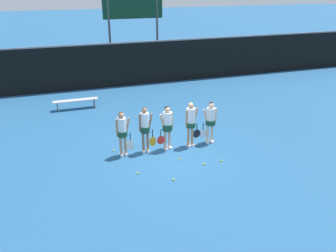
{
  "coord_description": "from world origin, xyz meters",
  "views": [
    {
      "loc": [
        -3.44,
        -10.61,
        5.88
      ],
      "look_at": [
        -0.0,
        -0.03,
        0.95
      ],
      "focal_mm": 35.0,
      "sensor_mm": 36.0,
      "label": 1
    }
  ],
  "objects_px": {
    "tennis_ball_3": "(179,159)",
    "player_1": "(145,126)",
    "tennis_ball_4": "(221,161)",
    "tennis_ball_5": "(114,151)",
    "scoreboard": "(133,14)",
    "player_2": "(167,124)",
    "tennis_ball_1": "(138,173)",
    "player_4": "(210,119)",
    "player_0": "(122,130)",
    "player_3": "(191,121)",
    "tennis_ball_2": "(204,164)",
    "bench_courtside": "(76,101)",
    "tennis_ball_0": "(173,179)"
  },
  "relations": [
    {
      "from": "player_1",
      "to": "player_4",
      "type": "xyz_separation_m",
      "value": [
        2.59,
        -0.03,
        -0.03
      ]
    },
    {
      "from": "player_2",
      "to": "tennis_ball_0",
      "type": "height_order",
      "value": "player_2"
    },
    {
      "from": "tennis_ball_4",
      "to": "tennis_ball_2",
      "type": "bearing_deg",
      "value": -178.19
    },
    {
      "from": "player_4",
      "to": "tennis_ball_3",
      "type": "bearing_deg",
      "value": -138.66
    },
    {
      "from": "player_3",
      "to": "tennis_ball_1",
      "type": "xyz_separation_m",
      "value": [
        -2.41,
        -1.36,
        -1.02
      ]
    },
    {
      "from": "player_1",
      "to": "player_3",
      "type": "xyz_separation_m",
      "value": [
        1.76,
        -0.07,
        0.02
      ]
    },
    {
      "from": "scoreboard",
      "to": "tennis_ball_1",
      "type": "xyz_separation_m",
      "value": [
        -2.63,
        -11.84,
        -3.99
      ]
    },
    {
      "from": "player_1",
      "to": "player_2",
      "type": "height_order",
      "value": "player_1"
    },
    {
      "from": "scoreboard",
      "to": "bench_courtside",
      "type": "distance_m",
      "value": 7.41
    },
    {
      "from": "tennis_ball_4",
      "to": "tennis_ball_5",
      "type": "height_order",
      "value": "tennis_ball_4"
    },
    {
      "from": "bench_courtside",
      "to": "player_0",
      "type": "height_order",
      "value": "player_0"
    },
    {
      "from": "tennis_ball_3",
      "to": "player_1",
      "type": "bearing_deg",
      "value": 135.15
    },
    {
      "from": "tennis_ball_2",
      "to": "tennis_ball_3",
      "type": "relative_size",
      "value": 1.03
    },
    {
      "from": "player_1",
      "to": "tennis_ball_1",
      "type": "xyz_separation_m",
      "value": [
        -0.65,
        -1.43,
        -1.01
      ]
    },
    {
      "from": "player_1",
      "to": "tennis_ball_3",
      "type": "relative_size",
      "value": 25.97
    },
    {
      "from": "player_3",
      "to": "tennis_ball_3",
      "type": "distance_m",
      "value": 1.57
    },
    {
      "from": "scoreboard",
      "to": "player_2",
      "type": "relative_size",
      "value": 2.97
    },
    {
      "from": "player_4",
      "to": "tennis_ball_4",
      "type": "height_order",
      "value": "player_4"
    },
    {
      "from": "player_2",
      "to": "tennis_ball_0",
      "type": "xyz_separation_m",
      "value": [
        -0.48,
        -2.14,
        -1.0
      ]
    },
    {
      "from": "tennis_ball_3",
      "to": "tennis_ball_4",
      "type": "xyz_separation_m",
      "value": [
        1.38,
        -0.58,
        -0.0
      ]
    },
    {
      "from": "tennis_ball_0",
      "to": "tennis_ball_5",
      "type": "xyz_separation_m",
      "value": [
        -1.51,
        2.56,
        -0.0
      ]
    },
    {
      "from": "tennis_ball_1",
      "to": "player_4",
      "type": "bearing_deg",
      "value": 23.41
    },
    {
      "from": "player_0",
      "to": "player_2",
      "type": "relative_size",
      "value": 0.98
    },
    {
      "from": "player_3",
      "to": "tennis_ball_4",
      "type": "distance_m",
      "value": 1.91
    },
    {
      "from": "tennis_ball_4",
      "to": "player_4",
      "type": "bearing_deg",
      "value": 81.54
    },
    {
      "from": "player_2",
      "to": "tennis_ball_2",
      "type": "xyz_separation_m",
      "value": [
        0.86,
        -1.55,
        -1.0
      ]
    },
    {
      "from": "tennis_ball_5",
      "to": "player_2",
      "type": "bearing_deg",
      "value": -11.82
    },
    {
      "from": "tennis_ball_1",
      "to": "player_2",
      "type": "bearing_deg",
      "value": 43.32
    },
    {
      "from": "scoreboard",
      "to": "tennis_ball_1",
      "type": "bearing_deg",
      "value": -102.53
    },
    {
      "from": "tennis_ball_1",
      "to": "player_3",
      "type": "bearing_deg",
      "value": 29.43
    },
    {
      "from": "bench_courtside",
      "to": "tennis_ball_1",
      "type": "relative_size",
      "value": 31.01
    },
    {
      "from": "tennis_ball_0",
      "to": "tennis_ball_5",
      "type": "relative_size",
      "value": 1.09
    },
    {
      "from": "player_2",
      "to": "tennis_ball_1",
      "type": "relative_size",
      "value": 24.65
    },
    {
      "from": "player_3",
      "to": "tennis_ball_2",
      "type": "distance_m",
      "value": 1.83
    },
    {
      "from": "player_1",
      "to": "bench_courtside",
      "type": "bearing_deg",
      "value": 119.18
    },
    {
      "from": "player_4",
      "to": "tennis_ball_1",
      "type": "height_order",
      "value": "player_4"
    },
    {
      "from": "player_3",
      "to": "tennis_ball_2",
      "type": "bearing_deg",
      "value": -103.05
    },
    {
      "from": "tennis_ball_1",
      "to": "tennis_ball_2",
      "type": "bearing_deg",
      "value": -3.66
    },
    {
      "from": "tennis_ball_0",
      "to": "tennis_ball_4",
      "type": "bearing_deg",
      "value": 16.94
    },
    {
      "from": "scoreboard",
      "to": "player_1",
      "type": "bearing_deg",
      "value": -100.75
    },
    {
      "from": "bench_courtside",
      "to": "player_0",
      "type": "xyz_separation_m",
      "value": [
        1.35,
        -5.48,
        0.59
      ]
    },
    {
      "from": "player_1",
      "to": "tennis_ball_0",
      "type": "bearing_deg",
      "value": -73.41
    },
    {
      "from": "scoreboard",
      "to": "tennis_ball_0",
      "type": "height_order",
      "value": "scoreboard"
    },
    {
      "from": "player_4",
      "to": "tennis_ball_3",
      "type": "xyz_separation_m",
      "value": [
        -1.6,
        -0.96,
        -0.97
      ]
    },
    {
      "from": "bench_courtside",
      "to": "player_0",
      "type": "bearing_deg",
      "value": -76.4
    },
    {
      "from": "tennis_ball_3",
      "to": "tennis_ball_4",
      "type": "relative_size",
      "value": 1.0
    },
    {
      "from": "player_4",
      "to": "tennis_ball_5",
      "type": "distance_m",
      "value": 3.89
    },
    {
      "from": "player_2",
      "to": "scoreboard",
      "type": "bearing_deg",
      "value": 73.03
    },
    {
      "from": "player_2",
      "to": "tennis_ball_3",
      "type": "relative_size",
      "value": 25.33
    },
    {
      "from": "tennis_ball_1",
      "to": "player_0",
      "type": "bearing_deg",
      "value": 97.62
    }
  ]
}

